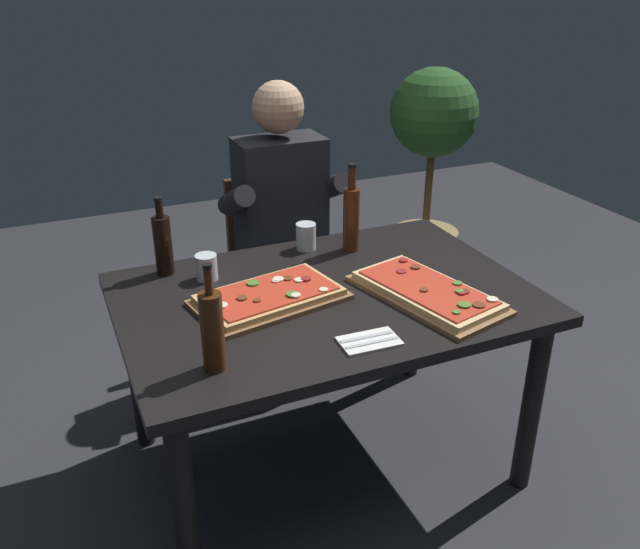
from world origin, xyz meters
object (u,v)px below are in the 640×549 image
at_px(pizza_rectangular_front, 270,297).
at_px(pizza_rectangular_left, 427,292).
at_px(seated_diner, 285,218).
at_px(dining_table, 326,317).
at_px(oil_bottle_amber, 212,330).
at_px(tumbler_near_camera, 306,238).
at_px(diner_chair, 277,260).
at_px(potted_plant_corner, 431,157).
at_px(tumbler_far_side, 207,269).
at_px(vinegar_bottle_green, 163,244).
at_px(wine_bottle_dark, 351,217).

bearing_deg(pizza_rectangular_front, pizza_rectangular_left, -20.07).
bearing_deg(seated_diner, pizza_rectangular_front, -114.42).
xyz_separation_m(pizza_rectangular_front, pizza_rectangular_left, (0.50, -0.18, -0.00)).
distance_m(dining_table, oil_bottle_amber, 0.60).
bearing_deg(pizza_rectangular_left, tumbler_near_camera, 111.47).
xyz_separation_m(oil_bottle_amber, diner_chair, (0.60, 1.15, -0.38)).
xyz_separation_m(diner_chair, potted_plant_corner, (1.09, 0.41, 0.28)).
height_order(tumbler_near_camera, tumbler_far_side, tumbler_near_camera).
xyz_separation_m(vinegar_bottle_green, tumbler_far_side, (0.13, -0.11, -0.08)).
distance_m(dining_table, tumbler_far_side, 0.46).
relative_size(vinegar_bottle_green, seated_diner, 0.22).
relative_size(vinegar_bottle_green, tumbler_far_side, 3.12).
xyz_separation_m(wine_bottle_dark, tumbler_far_side, (-0.59, -0.03, -0.10)).
distance_m(tumbler_far_side, diner_chair, 0.80).
relative_size(pizza_rectangular_front, seated_diner, 0.41).
relative_size(dining_table, pizza_rectangular_front, 2.59).
bearing_deg(seated_diner, pizza_rectangular_left, -79.02).
distance_m(tumbler_near_camera, diner_chair, 0.56).
height_order(vinegar_bottle_green, tumbler_near_camera, vinegar_bottle_green).
xyz_separation_m(oil_bottle_amber, seated_diner, (0.60, 1.03, -0.12)).
xyz_separation_m(pizza_rectangular_front, seated_diner, (0.33, 0.72, -0.02)).
bearing_deg(pizza_rectangular_front, wine_bottle_dark, 33.07).
relative_size(diner_chair, potted_plant_corner, 0.69).
bearing_deg(diner_chair, wine_bottle_dark, -78.12).
height_order(dining_table, pizza_rectangular_left, pizza_rectangular_left).
bearing_deg(dining_table, diner_chair, 81.46).
xyz_separation_m(oil_bottle_amber, tumbler_near_camera, (0.56, 0.68, -0.08)).
distance_m(oil_bottle_amber, tumbler_far_side, 0.59).
height_order(pizza_rectangular_front, seated_diner, seated_diner).
relative_size(oil_bottle_amber, potted_plant_corner, 0.26).
height_order(pizza_rectangular_left, wine_bottle_dark, wine_bottle_dark).
height_order(diner_chair, seated_diner, seated_diner).
relative_size(tumbler_far_side, potted_plant_corner, 0.07).
bearing_deg(oil_bottle_amber, vinegar_bottle_green, 89.78).
bearing_deg(tumbler_far_side, tumbler_near_camera, 14.44).
xyz_separation_m(seated_diner, potted_plant_corner, (1.09, 0.53, 0.02)).
bearing_deg(wine_bottle_dark, diner_chair, 101.88).
relative_size(pizza_rectangular_front, vinegar_bottle_green, 1.85).
height_order(pizza_rectangular_front, potted_plant_corner, potted_plant_corner).
bearing_deg(tumbler_far_side, oil_bottle_amber, -102.74).
xyz_separation_m(pizza_rectangular_front, tumbler_far_side, (-0.15, 0.26, 0.02)).
relative_size(pizza_rectangular_front, tumbler_near_camera, 5.14).
bearing_deg(oil_bottle_amber, tumbler_near_camera, 50.53).
relative_size(dining_table, oil_bottle_amber, 4.34).
relative_size(vinegar_bottle_green, tumbler_near_camera, 2.78).
bearing_deg(oil_bottle_amber, pizza_rectangular_left, 9.47).
relative_size(pizza_rectangular_left, diner_chair, 0.68).
height_order(dining_table, oil_bottle_amber, oil_bottle_amber).
bearing_deg(oil_bottle_amber, pizza_rectangular_front, 48.56).
bearing_deg(vinegar_bottle_green, potted_plant_corner, 27.52).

